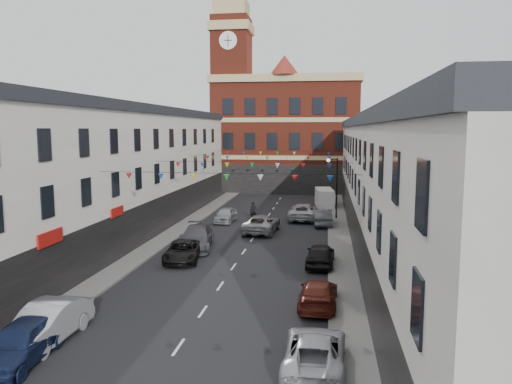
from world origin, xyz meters
The scene contains 22 objects.
ground centered at (0.00, 0.00, 0.00)m, with size 160.00×160.00×0.00m, color black.
pavement_left centered at (-6.90, 2.00, 0.07)m, with size 1.80×64.00×0.15m, color #605E5B.
pavement_right centered at (6.90, 2.00, 0.07)m, with size 1.80×64.00×0.15m, color #605E5B.
terrace_left centered at (-11.78, 1.00, 5.35)m, with size 8.40×56.00×10.70m.
terrace_right centered at (11.78, 1.00, 4.85)m, with size 8.40×56.00×9.70m.
civic_building centered at (0.00, 37.95, 8.14)m, with size 20.60×13.30×18.50m.
clock_tower centered at (-7.50, 35.00, 14.93)m, with size 5.60×5.60×30.00m.
distant_hill centered at (-4.00, 62.00, 5.00)m, with size 40.00×14.00×10.00m, color #324F25.
street_lamp centered at (6.55, 14.00, 3.90)m, with size 1.10×0.36×6.00m.
car_left_a centered at (-5.50, -18.08, 0.78)m, with size 1.85×4.60×1.57m, color #172348.
car_left_b centered at (-5.50, -16.33, 0.81)m, with size 1.72×4.94×1.63m, color #A3A6AB.
car_left_c centered at (-3.60, -3.06, 0.66)m, with size 2.19×4.75×1.32m, color black.
car_left_d centered at (-3.60, 0.43, 0.82)m, with size 2.30×5.65×1.64m, color #42434A.
car_left_e centered at (-3.61, 11.12, 0.70)m, with size 1.65×4.11×1.40m, color gray.
car_right_b centered at (5.50, -17.04, 0.67)m, with size 2.23×4.83×1.34m, color #AEB1B7.
car_right_c centered at (5.50, -10.44, 0.66)m, with size 1.85×4.54×1.32m, color #581B11.
car_right_d centered at (5.50, -3.00, 0.74)m, with size 1.76×4.37×1.49m, color black.
car_right_e centered at (5.50, 10.79, 0.74)m, with size 1.57×4.49×1.48m, color #47494F.
car_right_f centered at (3.60, 13.47, 0.79)m, with size 2.62×5.69×1.58m, color #B4B5B9.
moving_car centered at (0.38, 6.91, 0.77)m, with size 2.55×5.52×1.53m, color #9D9FA3.
white_van centered at (5.60, 22.09, 1.02)m, with size 1.78×4.62×2.04m, color silver.
pedestrian centered at (-1.13, 12.23, 0.92)m, with size 0.67×0.44×1.84m, color black.
Camera 1 is at (5.82, -34.56, 8.75)m, focal length 35.00 mm.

